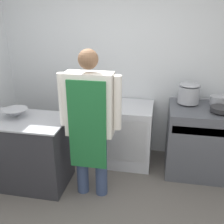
# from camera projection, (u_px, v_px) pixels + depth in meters

# --- Properties ---
(wall_back) EXTENTS (8.00, 0.05, 2.70)m
(wall_back) POSITION_uv_depth(u_px,v_px,m) (117.00, 64.00, 3.79)
(wall_back) COLOR silver
(wall_back) RESTS_ON ground_plane
(prep_counter) EXTENTS (1.21, 0.65, 0.88)m
(prep_counter) POSITION_uv_depth(u_px,v_px,m) (21.00, 151.00, 3.28)
(prep_counter) COLOR #2D2D33
(prep_counter) RESTS_ON ground_plane
(stove) EXTENTS (0.86, 0.73, 0.94)m
(stove) POSITION_uv_depth(u_px,v_px,m) (200.00, 140.00, 3.51)
(stove) COLOR #4C4F56
(stove) RESTS_ON ground_plane
(fridge_unit) EXTENTS (0.72, 0.65, 0.86)m
(fridge_unit) POSITION_uv_depth(u_px,v_px,m) (126.00, 134.00, 3.75)
(fridge_unit) COLOR silver
(fridge_unit) RESTS_ON ground_plane
(person_cook) EXTENTS (0.69, 0.24, 1.73)m
(person_cook) POSITION_uv_depth(u_px,v_px,m) (90.00, 117.00, 2.85)
(person_cook) COLOR #38476B
(person_cook) RESTS_ON ground_plane
(mixing_bowl) EXTENTS (0.30, 0.30, 0.11)m
(mixing_bowl) POSITION_uv_depth(u_px,v_px,m) (16.00, 113.00, 3.14)
(mixing_bowl) COLOR #9EA0A8
(mixing_bowl) RESTS_ON prep_counter
(stock_pot) EXTENTS (0.27, 0.27, 0.27)m
(stock_pot) POSITION_uv_depth(u_px,v_px,m) (189.00, 93.00, 3.43)
(stock_pot) COLOR #9EA0A8
(stock_pot) RESTS_ON stove
(saute_pan) EXTENTS (0.25, 0.25, 0.05)m
(saute_pan) POSITION_uv_depth(u_px,v_px,m) (221.00, 109.00, 3.18)
(saute_pan) COLOR #262628
(saute_pan) RESTS_ON stove
(sauce_pot) EXTENTS (0.19, 0.19, 0.11)m
(sauce_pot) POSITION_uv_depth(u_px,v_px,m) (217.00, 100.00, 3.40)
(sauce_pot) COLOR #9EA0A8
(sauce_pot) RESTS_ON stove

